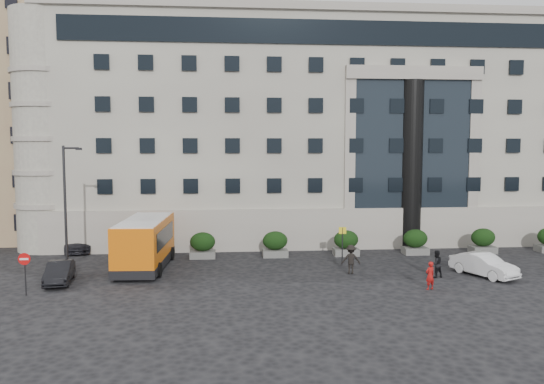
{
  "coord_description": "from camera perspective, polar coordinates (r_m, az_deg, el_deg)",
  "views": [
    {
      "loc": [
        -2.28,
        -29.76,
        7.99
      ],
      "look_at": [
        0.67,
        4.27,
        5.0
      ],
      "focal_mm": 35.0,
      "sensor_mm": 36.0,
      "label": 1
    }
  ],
  "objects": [
    {
      "name": "ground",
      "position": [
        30.9,
        -0.55,
        -9.99
      ],
      "size": [
        120.0,
        120.0,
        0.0
      ],
      "primitive_type": "plane",
      "color": "black",
      "rests_on": "ground"
    },
    {
      "name": "civic_building",
      "position": [
        52.43,
        4.17,
        6.09
      ],
      "size": [
        44.0,
        24.0,
        18.0
      ],
      "primitive_type": "cube",
      "color": "gray",
      "rests_on": "ground"
    },
    {
      "name": "entrance_column",
      "position": [
        42.55,
        14.68,
        2.83
      ],
      "size": [
        1.8,
        1.8,
        13.0
      ],
      "primitive_type": "cylinder",
      "color": "black",
      "rests_on": "ground"
    },
    {
      "name": "apartment_far",
      "position": [
        72.19,
        -25.16,
        6.92
      ],
      "size": [
        13.0,
        13.0,
        22.0
      ],
      "primitive_type": "cube",
      "color": "#7B6247",
      "rests_on": "ground"
    },
    {
      "name": "hedge_a",
      "position": [
        38.25,
        -7.47,
        -5.68
      ],
      "size": [
        1.8,
        1.26,
        1.84
      ],
      "color": "#51524F",
      "rests_on": "ground"
    },
    {
      "name": "hedge_b",
      "position": [
        38.37,
        0.34,
        -5.6
      ],
      "size": [
        1.8,
        1.26,
        1.84
      ],
      "color": "#51524F",
      "rests_on": "ground"
    },
    {
      "name": "hedge_c",
      "position": [
        39.19,
        7.97,
        -5.43
      ],
      "size": [
        1.8,
        1.26,
        1.84
      ],
      "color": "#51524F",
      "rests_on": "ground"
    },
    {
      "name": "hedge_d",
      "position": [
        40.66,
        15.16,
        -5.18
      ],
      "size": [
        1.8,
        1.26,
        1.84
      ],
      "color": "#51524F",
      "rests_on": "ground"
    },
    {
      "name": "hedge_e",
      "position": [
        42.71,
        21.75,
        -4.87
      ],
      "size": [
        1.8,
        1.26,
        1.84
      ],
      "color": "#51524F",
      "rests_on": "ground"
    },
    {
      "name": "street_lamp",
      "position": [
        34.34,
        -21.26,
        -1.39
      ],
      "size": [
        1.16,
        0.18,
        8.0
      ],
      "color": "#262628",
      "rests_on": "ground"
    },
    {
      "name": "bus_stop_sign",
      "position": [
        36.16,
        7.58,
        -5.01
      ],
      "size": [
        0.5,
        0.08,
        2.52
      ],
      "color": "#262628",
      "rests_on": "ground"
    },
    {
      "name": "no_entry_sign",
      "position": [
        31.3,
        -25.06,
        -7.16
      ],
      "size": [
        0.64,
        0.16,
        2.32
      ],
      "color": "#262628",
      "rests_on": "ground"
    },
    {
      "name": "minibus",
      "position": [
        35.65,
        -13.51,
        -5.18
      ],
      "size": [
        3.23,
        7.86,
        3.22
      ],
      "rotation": [
        0.0,
        0.0,
        -0.05
      ],
      "color": "#DD620A",
      "rests_on": "ground"
    },
    {
      "name": "red_truck",
      "position": [
        49.2,
        -16.66,
        -2.95
      ],
      "size": [
        3.32,
        5.33,
        2.67
      ],
      "rotation": [
        0.0,
        0.0,
        -0.25
      ],
      "color": "maroon",
      "rests_on": "ground"
    },
    {
      "name": "parked_car_b",
      "position": [
        33.63,
        -21.9,
        -8.01
      ],
      "size": [
        1.85,
        3.94,
        1.25
      ],
      "primitive_type": "imported",
      "rotation": [
        0.0,
        0.0,
        0.14
      ],
      "color": "black",
      "rests_on": "ground"
    },
    {
      "name": "parked_car_c",
      "position": [
        43.19,
        -19.87,
        -5.05
      ],
      "size": [
        2.44,
        4.85,
        1.35
      ],
      "primitive_type": "imported",
      "rotation": [
        0.0,
        0.0,
        0.12
      ],
      "color": "black",
      "rests_on": "ground"
    },
    {
      "name": "parked_car_d",
      "position": [
        44.93,
        -16.77,
        -4.55
      ],
      "size": [
        3.05,
        5.33,
        1.4
      ],
      "primitive_type": "imported",
      "rotation": [
        0.0,
        0.0,
        -0.15
      ],
      "color": "black",
      "rests_on": "ground"
    },
    {
      "name": "white_taxi",
      "position": [
        35.3,
        21.8,
        -7.28
      ],
      "size": [
        3.11,
        4.46,
        1.39
      ],
      "primitive_type": "imported",
      "rotation": [
        0.0,
        0.0,
        0.43
      ],
      "color": "silver",
      "rests_on": "ground"
    },
    {
      "name": "pedestrian_a",
      "position": [
        31.07,
        16.63,
        -8.61
      ],
      "size": [
        0.67,
        0.55,
        1.58
      ],
      "primitive_type": "imported",
      "rotation": [
        0.0,
        0.0,
        3.49
      ],
      "color": "#A71210",
      "rests_on": "ground"
    },
    {
      "name": "pedestrian_b",
      "position": [
        33.94,
        17.24,
        -7.4
      ],
      "size": [
        0.93,
        0.8,
        1.66
      ],
      "primitive_type": "imported",
      "rotation": [
        0.0,
        0.0,
        3.38
      ],
      "color": "black",
      "rests_on": "ground"
    },
    {
      "name": "pedestrian_c",
      "position": [
        33.72,
        8.48,
        -7.17
      ],
      "size": [
        1.26,
        0.83,
        1.82
      ],
      "primitive_type": "imported",
      "rotation": [
        0.0,
        0.0,
        3.01
      ],
      "color": "black",
      "rests_on": "ground"
    }
  ]
}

